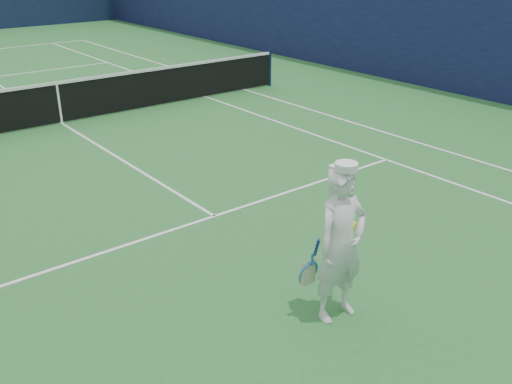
{
  "coord_description": "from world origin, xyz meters",
  "views": [
    {
      "loc": [
        -4.45,
        -13.11,
        3.92
      ],
      "look_at": [
        -0.34,
        -7.9,
        1.02
      ],
      "focal_mm": 40.0,
      "sensor_mm": 36.0,
      "label": 1
    }
  ],
  "objects": [
    {
      "name": "tennis_net",
      "position": [
        0.0,
        0.0,
        0.55
      ],
      "size": [
        12.88,
        0.09,
        1.07
      ],
      "color": "#141E4C",
      "rests_on": "ground"
    },
    {
      "name": "ground",
      "position": [
        0.0,
        0.0,
        0.0
      ],
      "size": [
        80.0,
        80.0,
        0.0
      ],
      "primitive_type": "plane",
      "color": "#286A2F",
      "rests_on": "ground"
    },
    {
      "name": "windscreen_fence",
      "position": [
        0.0,
        0.0,
        2.0
      ],
      "size": [
        20.12,
        36.12,
        4.0
      ],
      "color": "#0E1733",
      "rests_on": "ground"
    },
    {
      "name": "tennis_player",
      "position": [
        -0.35,
        -9.4,
        0.91
      ],
      "size": [
        0.76,
        0.5,
        1.86
      ],
      "rotation": [
        0.0,
        0.0,
        -0.05
      ],
      "color": "white",
      "rests_on": "ground"
    },
    {
      "name": "court_markings",
      "position": [
        0.0,
        0.0,
        0.0
      ],
      "size": [
        11.03,
        23.83,
        0.01
      ],
      "color": "white",
      "rests_on": "ground"
    }
  ]
}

